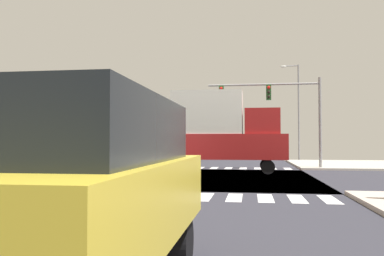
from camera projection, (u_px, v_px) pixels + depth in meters
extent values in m
cube|color=#2E2E38|center=(177.00, 177.00, 20.87)|extent=(14.00, 90.00, 0.05)
cube|color=#2E2E38|center=(177.00, 177.00, 20.87)|extent=(90.00, 12.00, 0.05)
cube|color=#B2ADA3|center=(372.00, 165.00, 30.85)|extent=(12.00, 12.00, 0.14)
cube|color=#B4B09B|center=(55.00, 162.00, 34.63)|extent=(12.00, 12.00, 0.14)
cube|color=white|center=(10.00, 193.00, 14.34)|extent=(0.50, 2.00, 0.01)
cube|color=white|center=(36.00, 193.00, 14.20)|extent=(0.50, 2.00, 0.01)
cube|color=white|center=(63.00, 194.00, 14.05)|extent=(0.50, 2.00, 0.01)
cube|color=white|center=(90.00, 195.00, 13.90)|extent=(0.50, 2.00, 0.01)
cube|color=white|center=(117.00, 195.00, 13.76)|extent=(0.50, 2.00, 0.01)
cube|color=white|center=(146.00, 196.00, 13.61)|extent=(0.50, 2.00, 0.01)
cube|color=white|center=(175.00, 196.00, 13.47)|extent=(0.50, 2.00, 0.01)
cube|color=white|center=(204.00, 197.00, 13.32)|extent=(0.50, 2.00, 0.01)
cube|color=white|center=(235.00, 197.00, 13.18)|extent=(0.50, 2.00, 0.01)
cube|color=white|center=(265.00, 198.00, 13.03)|extent=(0.50, 2.00, 0.01)
cube|color=white|center=(297.00, 199.00, 12.89)|extent=(0.50, 2.00, 0.01)
cube|color=white|center=(329.00, 199.00, 12.74)|extent=(0.50, 2.00, 0.01)
cube|color=white|center=(104.00, 167.00, 29.07)|extent=(0.50, 2.00, 0.01)
cube|color=white|center=(117.00, 167.00, 28.92)|extent=(0.50, 2.00, 0.01)
cube|color=white|center=(131.00, 167.00, 28.78)|extent=(0.50, 2.00, 0.01)
cube|color=white|center=(144.00, 167.00, 28.63)|extent=(0.50, 2.00, 0.01)
cube|color=white|center=(158.00, 167.00, 28.49)|extent=(0.50, 2.00, 0.01)
cube|color=white|center=(172.00, 168.00, 28.34)|extent=(0.50, 2.00, 0.01)
cube|color=white|center=(186.00, 168.00, 28.20)|extent=(0.50, 2.00, 0.01)
cube|color=white|center=(200.00, 168.00, 28.05)|extent=(0.50, 2.00, 0.01)
cube|color=white|center=(214.00, 168.00, 27.91)|extent=(0.50, 2.00, 0.01)
cube|color=white|center=(229.00, 168.00, 27.76)|extent=(0.50, 2.00, 0.01)
cube|color=white|center=(243.00, 168.00, 27.61)|extent=(0.50, 2.00, 0.01)
cube|color=white|center=(258.00, 168.00, 27.47)|extent=(0.50, 2.00, 0.01)
cube|color=white|center=(273.00, 169.00, 27.32)|extent=(0.50, 2.00, 0.01)
cube|color=white|center=(288.00, 169.00, 27.18)|extent=(0.50, 2.00, 0.01)
cylinder|color=gray|center=(320.00, 123.00, 26.55)|extent=(0.20, 0.20, 6.11)
cylinder|color=gray|center=(263.00, 85.00, 27.18)|extent=(7.43, 0.14, 0.14)
cube|color=#1E5123|center=(269.00, 92.00, 27.11)|extent=(0.32, 0.40, 1.00)
sphere|color=red|center=(269.00, 87.00, 26.88)|extent=(0.22, 0.22, 0.22)
sphere|color=black|center=(269.00, 92.00, 26.87)|extent=(0.22, 0.22, 0.22)
sphere|color=black|center=(269.00, 97.00, 26.86)|extent=(0.22, 0.22, 0.22)
cube|color=#1E5123|center=(221.00, 93.00, 27.58)|extent=(0.32, 0.40, 1.00)
sphere|color=red|center=(221.00, 88.00, 27.34)|extent=(0.22, 0.22, 0.22)
sphere|color=black|center=(221.00, 93.00, 27.33)|extent=(0.22, 0.22, 0.22)
sphere|color=black|center=(221.00, 97.00, 27.32)|extent=(0.22, 0.22, 0.22)
cylinder|color=gray|center=(299.00, 113.00, 38.10)|extent=(0.16, 0.16, 9.18)
cylinder|color=gray|center=(291.00, 66.00, 38.35)|extent=(1.40, 0.10, 0.10)
ellipsoid|color=silver|center=(283.00, 67.00, 38.45)|extent=(0.60, 0.32, 0.20)
cube|color=#926447|center=(26.00, 141.00, 37.59)|extent=(13.70, 9.11, 3.87)
cube|color=olive|center=(26.00, 118.00, 37.66)|extent=(14.00, 9.41, 0.40)
cube|color=black|center=(96.00, 153.00, 32.83)|extent=(0.24, 2.20, 1.80)
cylinder|color=black|center=(79.00, 239.00, 6.05)|extent=(0.26, 0.74, 0.74)
cylinder|color=black|center=(181.00, 243.00, 5.82)|extent=(0.26, 0.74, 0.74)
cube|color=yellow|center=(87.00, 202.00, 4.42)|extent=(1.96, 4.60, 0.88)
cube|color=black|center=(87.00, 129.00, 4.44)|extent=(1.69, 3.22, 0.72)
cylinder|color=black|center=(201.00, 156.00, 40.70)|extent=(0.26, 0.74, 0.74)
cylinder|color=black|center=(186.00, 156.00, 40.93)|extent=(0.26, 0.74, 0.74)
cylinder|color=black|center=(205.00, 155.00, 43.79)|extent=(0.26, 0.74, 0.74)
cylinder|color=black|center=(190.00, 155.00, 44.02)|extent=(0.26, 0.74, 0.74)
cube|color=maroon|center=(196.00, 148.00, 42.39)|extent=(1.96, 4.60, 0.88)
cube|color=black|center=(196.00, 140.00, 42.41)|extent=(1.69, 3.22, 0.72)
cylinder|color=black|center=(267.00, 165.00, 24.60)|extent=(0.80, 0.26, 0.80)
cylinder|color=black|center=(268.00, 167.00, 22.71)|extent=(0.80, 0.26, 0.80)
cylinder|color=black|center=(188.00, 164.00, 25.32)|extent=(0.80, 0.26, 0.80)
cylinder|color=black|center=(183.00, 166.00, 23.42)|extent=(0.80, 0.26, 0.80)
cube|color=#A41B1C|center=(226.00, 147.00, 24.05)|extent=(7.20, 2.40, 1.49)
cube|color=white|center=(208.00, 113.00, 24.27)|extent=(4.18, 2.30, 2.56)
cube|color=#A41B1C|center=(262.00, 122.00, 23.79)|extent=(2.02, 2.11, 1.49)
cylinder|color=black|center=(193.00, 152.00, 54.81)|extent=(0.26, 0.80, 0.80)
cylinder|color=black|center=(179.00, 152.00, 55.09)|extent=(0.26, 0.80, 0.80)
cylinder|color=black|center=(198.00, 151.00, 59.65)|extent=(0.26, 0.80, 0.80)
cylinder|color=black|center=(185.00, 151.00, 59.93)|extent=(0.26, 0.80, 0.80)
cube|color=maroon|center=(189.00, 144.00, 57.41)|extent=(2.40, 7.20, 1.49)
cube|color=white|center=(190.00, 130.00, 58.55)|extent=(2.30, 4.18, 2.56)
cube|color=maroon|center=(187.00, 133.00, 55.32)|extent=(2.11, 2.02, 1.49)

